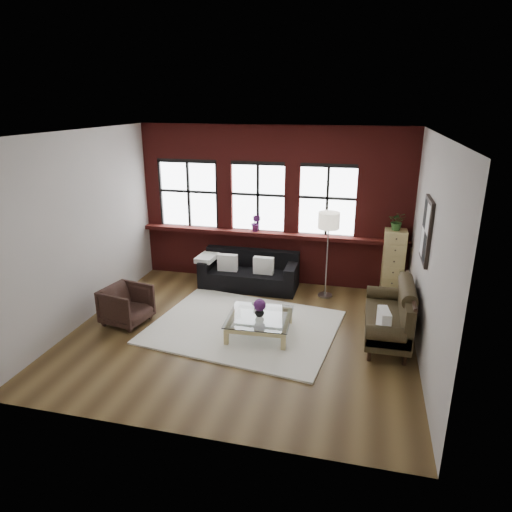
% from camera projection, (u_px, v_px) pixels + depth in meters
% --- Properties ---
extents(floor, '(5.50, 5.50, 0.00)m').
position_uv_depth(floor, '(242.00, 333.00, 7.53)').
color(floor, '#47331A').
rests_on(floor, ground).
extents(ceiling, '(5.50, 5.50, 0.00)m').
position_uv_depth(ceiling, '(239.00, 133.00, 6.49)').
color(ceiling, white).
rests_on(ceiling, ground).
extents(wall_back, '(5.50, 0.00, 5.50)m').
position_uv_depth(wall_back, '(273.00, 206.00, 9.31)').
color(wall_back, '#B1ABA4').
rests_on(wall_back, ground).
extents(wall_front, '(5.50, 0.00, 5.50)m').
position_uv_depth(wall_front, '(176.00, 308.00, 4.71)').
color(wall_front, '#B1ABA4').
rests_on(wall_front, ground).
extents(wall_left, '(0.00, 5.00, 5.00)m').
position_uv_depth(wall_left, '(82.00, 229.00, 7.62)').
color(wall_left, '#B1ABA4').
rests_on(wall_left, ground).
extents(wall_right, '(0.00, 5.00, 5.00)m').
position_uv_depth(wall_right, '(429.00, 253.00, 6.40)').
color(wall_right, '#B1ABA4').
rests_on(wall_right, ground).
extents(brick_backwall, '(5.50, 0.12, 3.20)m').
position_uv_depth(brick_backwall, '(272.00, 206.00, 9.26)').
color(brick_backwall, '#5A1715').
rests_on(brick_backwall, floor).
extents(sill_ledge, '(5.50, 0.30, 0.08)m').
position_uv_depth(sill_ledge, '(271.00, 234.00, 9.35)').
color(sill_ledge, '#5A1715').
rests_on(sill_ledge, brick_backwall).
extents(window_left, '(1.38, 0.10, 1.50)m').
position_uv_depth(window_left, '(189.00, 195.00, 9.62)').
color(window_left, black).
rests_on(window_left, brick_backwall).
extents(window_mid, '(1.38, 0.10, 1.50)m').
position_uv_depth(window_mid, '(258.00, 198.00, 9.28)').
color(window_mid, black).
rests_on(window_mid, brick_backwall).
extents(window_right, '(1.38, 0.10, 1.50)m').
position_uv_depth(window_right, '(327.00, 202.00, 8.97)').
color(window_right, black).
rests_on(window_right, brick_backwall).
extents(wall_poster, '(0.05, 0.74, 0.94)m').
position_uv_depth(wall_poster, '(427.00, 231.00, 6.60)').
color(wall_poster, black).
rests_on(wall_poster, wall_right).
extents(shag_rug, '(3.28, 2.73, 0.03)m').
position_uv_depth(shag_rug, '(244.00, 327.00, 7.69)').
color(shag_rug, white).
rests_on(shag_rug, floor).
extents(dark_sofa, '(1.95, 0.79, 0.71)m').
position_uv_depth(dark_sofa, '(249.00, 271.00, 9.24)').
color(dark_sofa, black).
rests_on(dark_sofa, floor).
extents(pillow_a, '(0.41, 0.16, 0.34)m').
position_uv_depth(pillow_a, '(228.00, 263.00, 9.18)').
color(pillow_a, white).
rests_on(pillow_a, dark_sofa).
extents(pillow_b, '(0.40, 0.14, 0.34)m').
position_uv_depth(pillow_b, '(264.00, 265.00, 9.02)').
color(pillow_b, white).
rests_on(pillow_b, dark_sofa).
extents(vintage_settee, '(0.75, 1.70, 0.90)m').
position_uv_depth(vintage_settee, '(388.00, 313.00, 7.20)').
color(vintage_settee, '#2D2515').
rests_on(vintage_settee, floor).
extents(pillow_settee, '(0.20, 0.40, 0.34)m').
position_uv_depth(pillow_settee, '(384.00, 321.00, 6.70)').
color(pillow_settee, white).
rests_on(pillow_settee, vintage_settee).
extents(armchair, '(0.84, 0.82, 0.65)m').
position_uv_depth(armchair, '(127.00, 305.00, 7.77)').
color(armchair, black).
rests_on(armchair, floor).
extents(coffee_table, '(1.07, 1.07, 0.34)m').
position_uv_depth(coffee_table, '(260.00, 326.00, 7.42)').
color(coffee_table, tan).
rests_on(coffee_table, shag_rug).
extents(vase, '(0.19, 0.19, 0.16)m').
position_uv_depth(vase, '(260.00, 312.00, 7.34)').
color(vase, '#B2B2B2').
rests_on(vase, coffee_table).
extents(flowers, '(0.20, 0.20, 0.20)m').
position_uv_depth(flowers, '(260.00, 305.00, 7.30)').
color(flowers, '#572264').
rests_on(flowers, vase).
extents(drawer_chest, '(0.41, 0.41, 1.32)m').
position_uv_depth(drawer_chest, '(393.00, 263.00, 8.79)').
color(drawer_chest, tan).
rests_on(drawer_chest, floor).
extents(potted_plant_top, '(0.35, 0.31, 0.35)m').
position_uv_depth(potted_plant_top, '(397.00, 221.00, 8.52)').
color(potted_plant_top, '#2D5923').
rests_on(potted_plant_top, drawer_chest).
extents(floor_lamp, '(0.40, 0.40, 1.83)m').
position_uv_depth(floor_lamp, '(327.00, 252.00, 8.65)').
color(floor_lamp, '#A5A5A8').
rests_on(floor_lamp, floor).
extents(sill_plant, '(0.24, 0.21, 0.36)m').
position_uv_depth(sill_plant, '(256.00, 223.00, 9.32)').
color(sill_plant, '#572264').
rests_on(sill_plant, sill_ledge).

